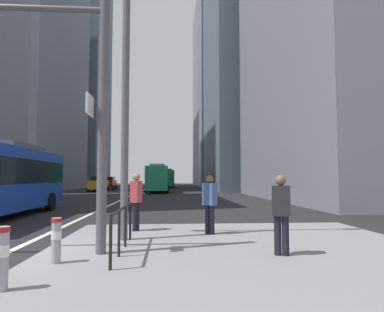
# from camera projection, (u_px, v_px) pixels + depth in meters

# --- Properties ---
(ground_plane) EXTENTS (160.00, 160.00, 0.00)m
(ground_plane) POSITION_uv_depth(u_px,v_px,m) (122.00, 200.00, 27.65)
(ground_plane) COLOR black
(median_island) EXTENTS (9.00, 10.00, 0.15)m
(median_island) POSITION_uv_depth(u_px,v_px,m) (248.00, 259.00, 7.11)
(median_island) COLOR gray
(median_island) RESTS_ON ground
(lane_centre_line) EXTENTS (0.20, 80.00, 0.01)m
(lane_centre_line) POSITION_uv_depth(u_px,v_px,m) (135.00, 194.00, 37.61)
(lane_centre_line) COLOR beige
(lane_centre_line) RESTS_ON ground
(office_tower_left_mid) EXTENTS (10.07, 23.73, 44.51)m
(office_tower_left_mid) POSITION_uv_depth(u_px,v_px,m) (36.00, 39.00, 50.25)
(office_tower_left_mid) COLOR slate
(office_tower_left_mid) RESTS_ON ground
(office_tower_left_far) EXTENTS (11.88, 16.29, 50.15)m
(office_tower_left_far) POSITION_uv_depth(u_px,v_px,m) (78.00, 70.00, 73.13)
(office_tower_left_far) COLOR slate
(office_tower_left_far) RESTS_ON ground
(office_tower_right_mid) EXTENTS (13.95, 19.41, 49.31)m
(office_tower_right_mid) POSITION_uv_depth(u_px,v_px,m) (254.00, 32.00, 53.21)
(office_tower_right_mid) COLOR slate
(office_tower_right_mid) RESTS_ON ground
(office_tower_right_far) EXTENTS (13.84, 25.40, 43.87)m
(office_tower_right_far) POSITION_uv_depth(u_px,v_px,m) (226.00, 92.00, 79.47)
(office_tower_right_far) COLOR slate
(office_tower_right_far) RESTS_ON ground
(city_bus_red_receding) EXTENTS (2.74, 11.13, 3.40)m
(city_bus_red_receding) POSITION_uv_depth(u_px,v_px,m) (158.00, 177.00, 42.30)
(city_bus_red_receding) COLOR #198456
(city_bus_red_receding) RESTS_ON ground
(city_bus_red_distant) EXTENTS (2.75, 11.07, 3.40)m
(city_bus_red_distant) POSITION_uv_depth(u_px,v_px,m) (167.00, 177.00, 63.66)
(city_bus_red_distant) COLOR #198456
(city_bus_red_distant) RESTS_ON ground
(car_oncoming_mid) EXTENTS (2.18, 4.39, 1.94)m
(car_oncoming_mid) POSITION_uv_depth(u_px,v_px,m) (99.00, 184.00, 44.52)
(car_oncoming_mid) COLOR gold
(car_oncoming_mid) RESTS_ON ground
(car_receding_near) EXTENTS (2.17, 4.23, 1.94)m
(car_receding_near) POSITION_uv_depth(u_px,v_px,m) (162.00, 183.00, 53.67)
(car_receding_near) COLOR #232838
(car_receding_near) RESTS_ON ground
(car_receding_far) EXTENTS (2.15, 4.61, 1.94)m
(car_receding_far) POSITION_uv_depth(u_px,v_px,m) (161.00, 183.00, 52.70)
(car_receding_far) COLOR black
(car_receding_far) RESTS_ON ground
(car_oncoming_far) EXTENTS (2.05, 4.01, 1.94)m
(car_oncoming_far) POSITION_uv_depth(u_px,v_px,m) (109.00, 183.00, 51.08)
(car_oncoming_far) COLOR maroon
(car_oncoming_far) RESTS_ON ground
(street_lamp_post) EXTENTS (5.50, 0.32, 8.00)m
(street_lamp_post) POSITION_uv_depth(u_px,v_px,m) (126.00, 49.00, 9.26)
(street_lamp_post) COLOR #56565B
(street_lamp_post) RESTS_ON median_island
(bollard_left) EXTENTS (0.20, 0.20, 0.92)m
(bollard_left) POSITION_uv_depth(u_px,v_px,m) (2.00, 255.00, 4.93)
(bollard_left) COLOR #99999E
(bollard_left) RESTS_ON median_island
(bollard_right) EXTENTS (0.20, 0.20, 0.86)m
(bollard_right) POSITION_uv_depth(u_px,v_px,m) (56.00, 238.00, 6.52)
(bollard_right) COLOR #99999E
(bollard_right) RESTS_ON median_island
(pedestrian_railing) EXTENTS (0.06, 3.14, 0.98)m
(pedestrian_railing) POSITION_uv_depth(u_px,v_px,m) (123.00, 220.00, 7.57)
(pedestrian_railing) COLOR black
(pedestrian_railing) RESTS_ON median_island
(pedestrian_waiting) EXTENTS (0.44, 0.44, 1.71)m
(pedestrian_waiting) POSITION_uv_depth(u_px,v_px,m) (210.00, 201.00, 9.90)
(pedestrian_waiting) COLOR black
(pedestrian_waiting) RESTS_ON median_island
(pedestrian_walking) EXTENTS (0.43, 0.34, 1.69)m
(pedestrian_walking) POSITION_uv_depth(u_px,v_px,m) (281.00, 210.00, 7.20)
(pedestrian_walking) COLOR black
(pedestrian_walking) RESTS_ON median_island
(pedestrian_far) EXTENTS (0.35, 0.44, 1.77)m
(pedestrian_far) POSITION_uv_depth(u_px,v_px,m) (136.00, 198.00, 10.53)
(pedestrian_far) COLOR black
(pedestrian_far) RESTS_ON median_island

